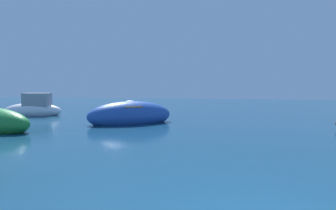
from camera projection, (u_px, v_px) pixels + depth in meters
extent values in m
ellipsoid|color=#1E479E|center=(130.00, 115.00, 14.52)|extent=(4.74, 4.09, 1.55)
cube|color=brown|center=(130.00, 106.00, 14.48)|extent=(1.55, 1.66, 0.08)
ellipsoid|color=white|center=(33.00, 111.00, 18.41)|extent=(4.06, 2.06, 1.12)
cube|color=gray|center=(37.00, 100.00, 18.36)|extent=(1.85, 1.27, 0.90)
ellipsoid|color=white|center=(130.00, 109.00, 19.99)|extent=(2.10, 3.66, 1.23)
cube|color=brown|center=(130.00, 103.00, 19.96)|extent=(1.22, 0.92, 0.08)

